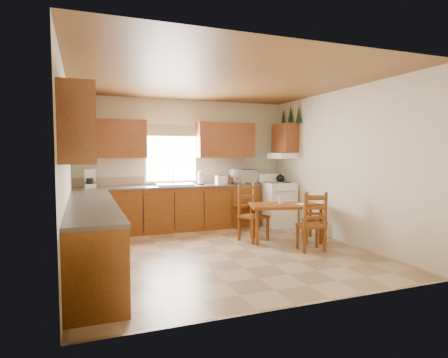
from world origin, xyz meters
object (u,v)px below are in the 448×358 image
object	(u,v)px
chair_near_right	(311,222)
chair_far_right	(253,213)
dining_table	(285,222)
chair_far_left	(243,201)
stove	(277,205)
microwave	(243,176)
chair_near_left	(314,218)

from	to	relation	value
chair_near_right	chair_far_right	size ratio (longest dim) A/B	0.92
dining_table	chair_far_left	xyz separation A→B (m)	(-0.25, 1.33, 0.23)
stove	chair_far_right	size ratio (longest dim) A/B	0.90
stove	microwave	world-z (taller)	microwave
stove	dining_table	xyz separation A→B (m)	(-0.54, -1.26, -0.13)
chair_far_left	microwave	bearing A→B (deg)	56.48
chair_near_left	chair_near_right	size ratio (longest dim) A/B	0.97
chair_near_left	chair_far_right	distance (m)	1.07
stove	chair_far_left	distance (m)	0.80
chair_far_left	chair_far_right	xyz separation A→B (m)	(-0.29, -1.13, -0.05)
chair_near_right	chair_near_left	bearing A→B (deg)	-118.41
dining_table	chair_far_right	world-z (taller)	chair_far_right
chair_far_left	chair_far_right	distance (m)	1.17
dining_table	chair_near_right	bearing A→B (deg)	-69.85
chair_far_left	dining_table	bearing A→B (deg)	-89.45
stove	microwave	xyz separation A→B (m)	(-0.67, 0.35, 0.61)
chair_far_left	chair_far_right	world-z (taller)	chair_far_left
stove	chair_near_left	distance (m)	1.63
chair_near_left	stove	bearing A→B (deg)	-71.72
microwave	dining_table	size ratio (longest dim) A/B	0.41
dining_table	chair_near_right	xyz separation A→B (m)	(0.05, -0.74, 0.14)
chair_far_right	dining_table	bearing A→B (deg)	-39.50
stove	chair_near_right	distance (m)	2.06
microwave	chair_far_right	bearing A→B (deg)	-105.29
chair_near_right	dining_table	bearing A→B (deg)	-74.26
microwave	chair_near_right	size ratio (longest dim) A/B	0.54
chair_far_left	chair_far_right	bearing A→B (deg)	-114.32
microwave	chair_far_left	xyz separation A→B (m)	(-0.12, -0.28, -0.51)
chair_near_left	chair_far_right	size ratio (longest dim) A/B	0.89
chair_near_right	chair_far_right	world-z (taller)	chair_far_right
microwave	chair_far_right	distance (m)	1.57
microwave	dining_table	xyz separation A→B (m)	(0.13, -1.60, -0.74)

